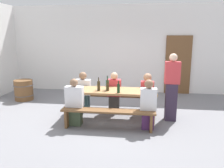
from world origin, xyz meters
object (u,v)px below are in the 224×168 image
(wine_glass_0, at_px, (72,86))
(wine_glass_1, at_px, (98,85))
(seated_guest_near_1, at_px, (148,106))
(seated_guest_far_2, at_px, (147,94))
(wine_bottle_2, at_px, (107,85))
(seated_guest_far_1, at_px, (114,93))
(standing_host, at_px, (172,89))
(seated_guest_far_0, at_px, (83,92))
(wooden_door, at_px, (178,65))
(bench_near, at_px, (108,114))
(wine_bottle_0, at_px, (108,86))
(tasting_table, at_px, (112,93))
(wine_bottle_1, at_px, (118,88))
(wine_bottle_3, at_px, (99,86))
(bench_far, at_px, (115,98))
(wine_barrel, at_px, (24,90))
(seated_guest_near_0, at_px, (75,104))

(wine_glass_0, xyz_separation_m, wine_glass_1, (0.63, 0.12, 0.01))
(wine_glass_1, relative_size, seated_guest_near_1, 0.16)
(wine_glass_0, distance_m, seated_guest_far_2, 2.02)
(seated_guest_near_1, bearing_deg, wine_bottle_2, 62.11)
(seated_guest_far_1, bearing_deg, standing_host, 73.06)
(seated_guest_far_2, bearing_deg, seated_guest_far_0, -90.00)
(wooden_door, height_order, bench_near, wooden_door)
(wine_bottle_0, bearing_deg, tasting_table, 50.68)
(seated_guest_near_1, bearing_deg, wine_bottle_0, 66.75)
(bench_near, bearing_deg, seated_guest_near_1, 9.57)
(bench_near, xyz_separation_m, standing_host, (1.46, 0.76, 0.45))
(wooden_door, distance_m, seated_guest_far_1, 3.14)
(tasting_table, xyz_separation_m, wine_bottle_2, (-0.11, -0.00, 0.21))
(wooden_door, bearing_deg, wine_bottle_0, -125.41)
(wine_bottle_0, relative_size, standing_host, 0.18)
(wine_bottle_1, height_order, standing_host, standing_host)
(bench_near, relative_size, wine_bottle_0, 7.14)
(wine_bottle_0, distance_m, wine_bottle_3, 0.22)
(seated_guest_near_1, height_order, seated_guest_far_0, seated_guest_near_1)
(wine_bottle_1, distance_m, wine_bottle_3, 0.52)
(tasting_table, bearing_deg, seated_guest_far_2, 30.95)
(wine_bottle_1, bearing_deg, wine_bottle_0, 148.96)
(wine_glass_1, distance_m, seated_guest_near_1, 1.39)
(tasting_table, height_order, standing_host, standing_host)
(bench_far, height_order, wine_glass_1, wine_glass_1)
(wooden_door, height_order, seated_guest_far_1, wooden_door)
(seated_guest_near_1, distance_m, wine_barrel, 4.41)
(wine_glass_1, bearing_deg, seated_guest_far_0, 133.19)
(bench_far, xyz_separation_m, wine_bottle_0, (-0.09, -0.79, 0.50))
(tasting_table, distance_m, seated_guest_far_2, 1.04)
(wine_bottle_0, relative_size, wine_glass_0, 1.89)
(wine_glass_0, relative_size, seated_guest_near_0, 0.14)
(bench_far, distance_m, standing_host, 1.65)
(wine_glass_1, relative_size, seated_guest_far_1, 0.16)
(bench_near, bearing_deg, wine_bottle_2, 99.54)
(bench_far, distance_m, wine_bottle_2, 0.87)
(wooden_door, bearing_deg, standing_host, -101.40)
(wine_bottle_3, distance_m, seated_guest_far_1, 0.82)
(seated_guest_far_2, bearing_deg, bench_far, -99.60)
(seated_guest_near_0, bearing_deg, wine_glass_0, 24.74)
(seated_guest_near_1, bearing_deg, seated_guest_far_1, 40.26)
(tasting_table, relative_size, wine_glass_0, 14.12)
(standing_host, bearing_deg, wine_glass_1, 3.47)
(wine_bottle_0, bearing_deg, standing_host, 7.07)
(wine_bottle_3, bearing_deg, standing_host, 7.32)
(tasting_table, bearing_deg, wooden_door, 54.75)
(wine_bottle_0, distance_m, wine_barrel, 3.38)
(tasting_table, height_order, bench_near, tasting_table)
(seated_guest_far_0, bearing_deg, tasting_table, 59.03)
(bench_far, height_order, wine_glass_0, wine_glass_0)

